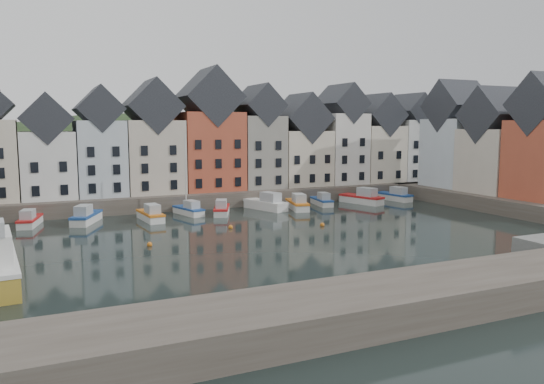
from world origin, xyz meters
TOP-DOWN VIEW (x-y plane):
  - ground at (0.00, 0.00)m, footprint 260.00×260.00m
  - far_quay at (0.00, 30.00)m, footprint 90.00×16.00m
  - right_quay at (37.00, 3.00)m, footprint 14.00×54.00m
  - near_wall at (-10.00, -22.00)m, footprint 50.00×6.00m
  - hillside at (0.02, 56.00)m, footprint 153.60×70.40m
  - far_terrace at (3.21, 28.00)m, footprint 72.37×8.16m
  - right_terrace at (36.00, 8.07)m, footprint 8.30×24.25m
  - mooring_buoys at (-4.00, 5.33)m, footprint 20.50×5.50m
  - boat_a at (-24.37, 18.83)m, footprint 2.96×5.92m
  - boat_b at (-18.36, 18.08)m, footprint 4.32×6.62m
  - boat_c at (-11.08, 16.51)m, footprint 2.40×6.18m
  - boat_d at (-5.74, 18.75)m, footprint 3.03×5.76m
  - boat_e at (-1.83, 17.31)m, footprint 3.86×6.01m
  - boat_f at (5.04, 18.54)m, footprint 4.28×7.31m
  - boat_g at (9.04, 17.07)m, footprint 3.40×6.65m
  - boat_h at (13.93, 18.92)m, footprint 2.55×5.68m
  - boat_i at (20.13, 17.86)m, footprint 4.13×7.21m
  - boat_j at (26.59, 18.66)m, footprint 2.88×6.40m

SIDE VIEW (x-z plane):
  - hillside at x=0.02m, z-range -49.96..14.04m
  - ground at x=0.00m, z-range 0.00..0.00m
  - mooring_buoys at x=-4.00m, z-range -0.10..0.40m
  - boat_h at x=13.93m, z-range -0.43..1.68m
  - boat_a at x=-24.37m, z-range -0.44..1.74m
  - boat_e at x=-1.83m, z-range -0.45..1.77m
  - boat_d at x=-5.74m, z-range -4.58..5.95m
  - boat_c at x=-11.08m, z-range -0.47..1.85m
  - boat_j at x=26.59m, z-range -0.48..1.89m
  - boat_b at x=-18.36m, z-range -0.49..1.95m
  - boat_g at x=9.04m, z-range -0.49..1.95m
  - boat_i at x=20.13m, z-range -0.53..2.11m
  - boat_f at x=5.04m, z-range -0.54..2.14m
  - far_quay at x=0.00m, z-range 0.00..2.00m
  - right_quay at x=37.00m, z-range 0.00..2.00m
  - near_wall at x=-10.00m, z-range 0.00..2.00m
  - far_terrace at x=3.21m, z-range -0.01..17.76m
  - right_terrace at x=36.00m, z-range 0.73..17.10m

